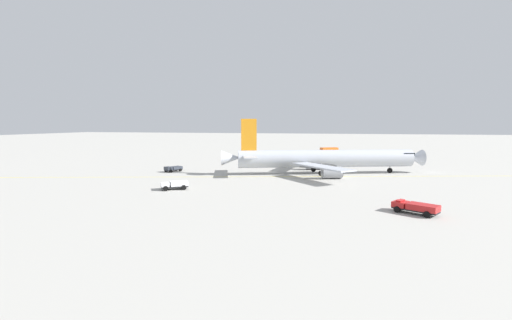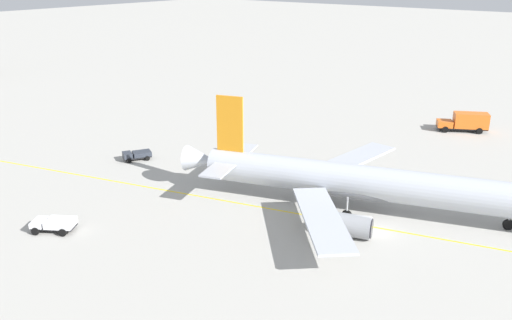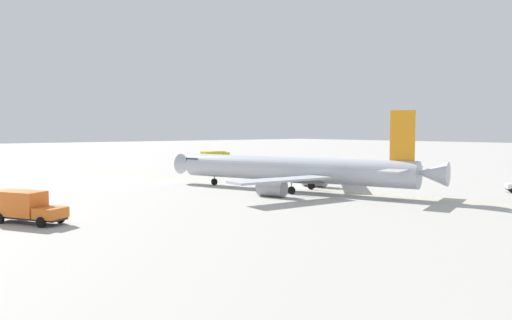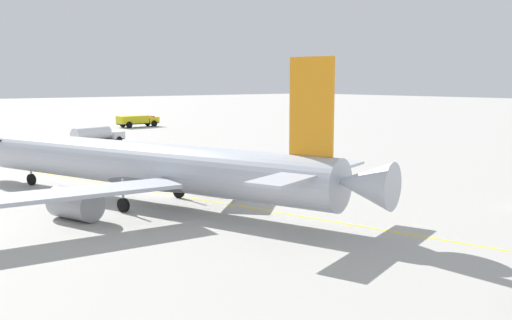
{
  "view_description": "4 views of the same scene",
  "coord_description": "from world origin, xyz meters",
  "px_view_note": "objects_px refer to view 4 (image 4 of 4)",
  "views": [
    {
      "loc": [
        -71.49,
        -0.72,
        10.69
      ],
      "look_at": [
        3.95,
        17.58,
        2.65
      ],
      "focal_mm": 24.99,
      "sensor_mm": 36.0,
      "label": 1
    },
    {
      "loc": [
        -45.67,
        -20.77,
        25.4
      ],
      "look_at": [
        3.95,
        17.58,
        2.81
      ],
      "focal_mm": 37.91,
      "sensor_mm": 36.0,
      "label": 2
    },
    {
      "loc": [
        54.08,
        53.94,
        9.03
      ],
      "look_at": [
        8.73,
        -0.75,
        4.6
      ],
      "focal_mm": 33.78,
      "sensor_mm": 36.0,
      "label": 3
    },
    {
      "loc": [
        25.78,
        45.17,
        10.01
      ],
      "look_at": [
        3.95,
        17.58,
        5.11
      ],
      "focal_mm": 39.83,
      "sensor_mm": 36.0,
      "label": 4
    }
  ],
  "objects_px": {
    "ops_pickup_truck": "(312,150)",
    "fuel_tanker_truck": "(96,135)",
    "airliner_main": "(140,166)",
    "fire_tender_truck": "(137,120)"
  },
  "relations": [
    {
      "from": "airliner_main",
      "to": "fire_tender_truck",
      "type": "distance_m",
      "value": 80.11
    },
    {
      "from": "fire_tender_truck",
      "to": "ops_pickup_truck",
      "type": "height_order",
      "value": "fire_tender_truck"
    },
    {
      "from": "airliner_main",
      "to": "ops_pickup_truck",
      "type": "relative_size",
      "value": 7.9
    },
    {
      "from": "ops_pickup_truck",
      "to": "fuel_tanker_truck",
      "type": "bearing_deg",
      "value": -120.33
    },
    {
      "from": "airliner_main",
      "to": "ops_pickup_truck",
      "type": "distance_m",
      "value": 33.97
    },
    {
      "from": "ops_pickup_truck",
      "to": "fuel_tanker_truck",
      "type": "relative_size",
      "value": 0.57
    },
    {
      "from": "ops_pickup_truck",
      "to": "fuel_tanker_truck",
      "type": "xyz_separation_m",
      "value": [
        16.99,
        -31.42,
        0.76
      ]
    },
    {
      "from": "airliner_main",
      "to": "fire_tender_truck",
      "type": "xyz_separation_m",
      "value": [
        -35.6,
        -71.75,
        -1.52
      ]
    },
    {
      "from": "airliner_main",
      "to": "fuel_tanker_truck",
      "type": "relative_size",
      "value": 4.47
    },
    {
      "from": "airliner_main",
      "to": "fuel_tanker_truck",
      "type": "bearing_deg",
      "value": -36.71
    }
  ]
}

